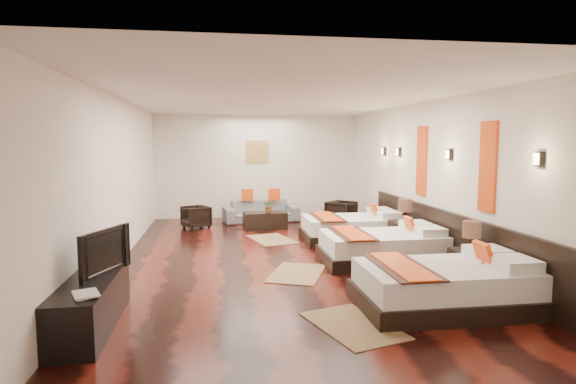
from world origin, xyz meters
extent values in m
cube|color=black|center=(0.00, 0.00, 0.00)|extent=(5.50, 9.50, 0.01)
cube|color=white|center=(0.00, 0.00, 2.80)|extent=(5.50, 9.50, 0.01)
cube|color=silver|center=(0.00, 4.75, 1.40)|extent=(5.50, 0.01, 2.80)
cube|color=silver|center=(-2.75, 0.00, 1.40)|extent=(0.01, 9.50, 2.80)
cube|color=silver|center=(2.75, 0.00, 1.40)|extent=(0.01, 9.50, 2.80)
cube|color=black|center=(2.71, -0.80, 0.45)|extent=(0.08, 6.60, 0.90)
cube|color=black|center=(1.67, -2.80, 0.11)|extent=(2.14, 1.32, 0.22)
cube|color=white|center=(1.67, -2.80, 0.38)|extent=(2.04, 1.22, 0.31)
cube|color=#F04910|center=(2.18, -2.80, 0.65)|extent=(0.16, 0.33, 0.33)
cube|color=#38190F|center=(1.11, -2.80, 0.54)|extent=(0.56, 1.34, 0.02)
cube|color=#F04910|center=(1.11, -2.80, 0.56)|extent=(0.39, 1.34, 0.02)
cube|color=black|center=(1.67, -0.56, 0.11)|extent=(2.06, 1.28, 0.22)
cube|color=white|center=(1.67, -0.56, 0.36)|extent=(1.96, 1.18, 0.29)
cube|color=#F04910|center=(2.16, -0.56, 0.63)|extent=(0.15, 0.31, 0.32)
cube|color=#38190F|center=(1.13, -0.56, 0.52)|extent=(0.54, 1.30, 0.02)
cube|color=#F04910|center=(1.13, -0.56, 0.53)|extent=(0.37, 1.30, 0.02)
cube|color=black|center=(1.67, 1.27, 0.11)|extent=(2.04, 1.26, 0.21)
cube|color=white|center=(1.67, 1.27, 0.36)|extent=(1.94, 1.16, 0.29)
cube|color=#F04910|center=(2.16, 1.27, 0.62)|extent=(0.15, 0.31, 0.31)
cube|color=#38190F|center=(1.14, 1.27, 0.51)|extent=(0.53, 1.28, 0.02)
cube|color=#F04910|center=(1.14, 1.27, 0.53)|extent=(0.37, 1.28, 0.02)
cube|color=black|center=(2.44, -2.03, 0.26)|extent=(0.48, 0.48, 0.53)
cylinder|color=black|center=(2.44, -2.03, 0.64)|extent=(0.08, 0.08, 0.21)
cylinder|color=#3F2619|center=(2.44, -2.03, 0.83)|extent=(0.25, 0.25, 0.23)
cube|color=black|center=(2.44, 0.36, 0.27)|extent=(0.49, 0.49, 0.55)
cylinder|color=black|center=(2.44, 0.36, 0.66)|extent=(0.09, 0.09, 0.22)
cylinder|color=#3F2619|center=(2.44, 0.36, 0.85)|extent=(0.26, 0.26, 0.24)
cube|color=olive|center=(0.38, -3.20, 0.01)|extent=(1.08, 1.37, 0.01)
cube|color=olive|center=(0.12, -1.01, 0.01)|extent=(1.14, 1.39, 0.01)
cube|color=olive|center=(0.03, 1.63, 0.01)|extent=(1.05, 1.36, 0.01)
cube|color=black|center=(-2.50, -2.81, 0.28)|extent=(0.50, 1.80, 0.55)
imported|color=black|center=(-2.45, -2.60, 0.81)|extent=(0.45, 0.89, 0.52)
imported|color=black|center=(-2.50, -3.44, 0.56)|extent=(0.33, 0.38, 0.03)
imported|color=brown|center=(-2.50, -2.00, 0.70)|extent=(0.36, 0.36, 0.31)
imported|color=slate|center=(0.02, 3.95, 0.28)|extent=(2.00, 1.01, 0.56)
imported|color=black|center=(-1.61, 3.25, 0.27)|extent=(0.78, 0.78, 0.54)
imported|color=black|center=(1.99, 3.31, 0.29)|extent=(0.89, 0.89, 0.58)
cube|color=black|center=(0.02, 2.90, 0.20)|extent=(1.05, 0.60, 0.40)
imported|color=#276020|center=(0.11, 2.89, 0.55)|extent=(0.30, 0.27, 0.30)
cube|color=#D86014|center=(2.73, -1.90, 1.70)|extent=(0.04, 0.40, 1.30)
cube|color=#D86014|center=(2.73, 0.30, 1.70)|extent=(0.04, 0.40, 1.30)
cube|color=black|center=(2.71, -3.00, 1.85)|extent=(0.06, 0.12, 0.18)
cube|color=#FFD18C|center=(2.68, -3.00, 1.85)|extent=(0.02, 0.10, 0.14)
cube|color=black|center=(2.71, -0.80, 1.85)|extent=(0.06, 0.12, 0.18)
cube|color=#FFD18C|center=(2.68, -0.80, 1.85)|extent=(0.02, 0.10, 0.14)
cube|color=black|center=(2.71, 1.40, 1.85)|extent=(0.06, 0.12, 0.18)
cube|color=#FFD18C|center=(2.68, 1.40, 1.85)|extent=(0.02, 0.10, 0.14)
cube|color=black|center=(2.71, 2.30, 1.85)|extent=(0.06, 0.12, 0.18)
cube|color=#FFD18C|center=(2.68, 2.30, 1.85)|extent=(0.02, 0.10, 0.14)
cube|color=#AD873F|center=(0.00, 4.73, 1.80)|extent=(0.60, 0.04, 0.60)
camera|label=1|loc=(-1.11, -8.14, 2.05)|focal=29.47mm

